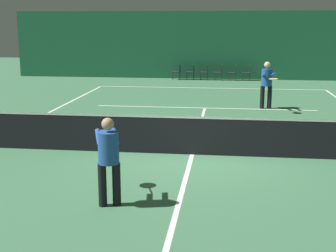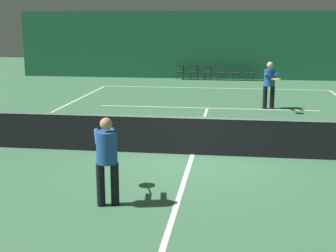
{
  "view_description": "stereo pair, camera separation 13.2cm",
  "coord_description": "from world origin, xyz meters",
  "px_view_note": "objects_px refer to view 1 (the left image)",
  "views": [
    {
      "loc": [
        0.79,
        -10.99,
        3.16
      ],
      "look_at": [
        -0.48,
        -0.92,
        0.9
      ],
      "focal_mm": 50.0,
      "sensor_mm": 36.0,
      "label": 1
    },
    {
      "loc": [
        0.92,
        -10.97,
        3.16
      ],
      "look_at": [
        -0.48,
        -0.92,
        0.9
      ],
      "focal_mm": 50.0,
      "sensor_mm": 36.0,
      "label": 2
    }
  ],
  "objects_px": {
    "player_near": "(108,154)",
    "player_far": "(267,82)",
    "tennis_net": "(192,134)",
    "courtside_chair_5": "(248,72)",
    "courtside_chair_0": "(178,71)",
    "courtside_chair_1": "(191,71)",
    "courtside_chair_3": "(219,71)",
    "courtside_chair_4": "(233,72)",
    "courtside_chair_2": "(205,71)"
  },
  "relations": [
    {
      "from": "player_near",
      "to": "courtside_chair_4",
      "type": "height_order",
      "value": "player_near"
    },
    {
      "from": "courtside_chair_0",
      "to": "courtside_chair_3",
      "type": "bearing_deg",
      "value": 90.0
    },
    {
      "from": "courtside_chair_3",
      "to": "courtside_chair_4",
      "type": "distance_m",
      "value": 0.78
    },
    {
      "from": "tennis_net",
      "to": "courtside_chair_1",
      "type": "xyz_separation_m",
      "value": [
        -1.19,
        15.23,
        -0.03
      ]
    },
    {
      "from": "player_near",
      "to": "player_far",
      "type": "bearing_deg",
      "value": -38.84
    },
    {
      "from": "courtside_chair_0",
      "to": "courtside_chair_4",
      "type": "height_order",
      "value": "same"
    },
    {
      "from": "courtside_chair_2",
      "to": "courtside_chair_5",
      "type": "distance_m",
      "value": 2.34
    },
    {
      "from": "courtside_chair_2",
      "to": "courtside_chair_5",
      "type": "relative_size",
      "value": 1.0
    },
    {
      "from": "courtside_chair_5",
      "to": "courtside_chair_3",
      "type": "bearing_deg",
      "value": -90.0
    },
    {
      "from": "courtside_chair_2",
      "to": "courtside_chair_4",
      "type": "xyz_separation_m",
      "value": [
        1.56,
        0.0,
        0.0
      ]
    },
    {
      "from": "courtside_chair_0",
      "to": "courtside_chair_1",
      "type": "relative_size",
      "value": 1.0
    },
    {
      "from": "player_far",
      "to": "courtside_chair_4",
      "type": "xyz_separation_m",
      "value": [
        -1.12,
        8.67,
        -0.53
      ]
    },
    {
      "from": "tennis_net",
      "to": "player_near",
      "type": "xyz_separation_m",
      "value": [
        -1.21,
        -3.37,
        0.41
      ]
    },
    {
      "from": "player_near",
      "to": "player_far",
      "type": "distance_m",
      "value": 10.53
    },
    {
      "from": "tennis_net",
      "to": "player_near",
      "type": "height_order",
      "value": "player_near"
    },
    {
      "from": "courtside_chair_4",
      "to": "courtside_chair_5",
      "type": "bearing_deg",
      "value": 90.0
    },
    {
      "from": "courtside_chair_1",
      "to": "courtside_chair_2",
      "type": "relative_size",
      "value": 1.0
    },
    {
      "from": "player_far",
      "to": "courtside_chair_3",
      "type": "relative_size",
      "value": 2.08
    },
    {
      "from": "player_far",
      "to": "courtside_chair_4",
      "type": "bearing_deg",
      "value": 178.94
    },
    {
      "from": "courtside_chair_0",
      "to": "courtside_chair_2",
      "type": "xyz_separation_m",
      "value": [
        1.56,
        0.0,
        0.0
      ]
    },
    {
      "from": "player_near",
      "to": "courtside_chair_1",
      "type": "height_order",
      "value": "player_near"
    },
    {
      "from": "player_far",
      "to": "tennis_net",
      "type": "bearing_deg",
      "value": -27.47
    },
    {
      "from": "tennis_net",
      "to": "courtside_chair_2",
      "type": "bearing_deg",
      "value": 91.53
    },
    {
      "from": "player_near",
      "to": "courtside_chair_0",
      "type": "relative_size",
      "value": 1.88
    },
    {
      "from": "courtside_chair_3",
      "to": "courtside_chair_1",
      "type": "bearing_deg",
      "value": -90.0
    },
    {
      "from": "courtside_chair_1",
      "to": "courtside_chair_2",
      "type": "xyz_separation_m",
      "value": [
        0.78,
        0.0,
        0.0
      ]
    },
    {
      "from": "courtside_chair_2",
      "to": "courtside_chair_4",
      "type": "height_order",
      "value": "same"
    },
    {
      "from": "player_far",
      "to": "courtside_chair_1",
      "type": "bearing_deg",
      "value": -166.65
    },
    {
      "from": "courtside_chair_0",
      "to": "player_far",
      "type": "bearing_deg",
      "value": 26.05
    },
    {
      "from": "courtside_chair_1",
      "to": "courtside_chair_3",
      "type": "bearing_deg",
      "value": 90.0
    },
    {
      "from": "player_near",
      "to": "courtside_chair_5",
      "type": "distance_m",
      "value": 18.87
    },
    {
      "from": "player_far",
      "to": "courtside_chair_5",
      "type": "bearing_deg",
      "value": 173.81
    },
    {
      "from": "player_near",
      "to": "courtside_chair_2",
      "type": "relative_size",
      "value": 1.88
    },
    {
      "from": "courtside_chair_3",
      "to": "courtside_chair_5",
      "type": "bearing_deg",
      "value": 90.0
    },
    {
      "from": "player_far",
      "to": "courtside_chair_2",
      "type": "height_order",
      "value": "player_far"
    },
    {
      "from": "player_far",
      "to": "courtside_chair_2",
      "type": "distance_m",
      "value": 9.08
    },
    {
      "from": "player_far",
      "to": "courtside_chair_4",
      "type": "distance_m",
      "value": 8.75
    },
    {
      "from": "tennis_net",
      "to": "player_far",
      "type": "height_order",
      "value": "player_far"
    },
    {
      "from": "player_far",
      "to": "courtside_chair_0",
      "type": "distance_m",
      "value": 9.66
    },
    {
      "from": "player_near",
      "to": "courtside_chair_5",
      "type": "bearing_deg",
      "value": -29.13
    },
    {
      "from": "tennis_net",
      "to": "player_far",
      "type": "relative_size",
      "value": 6.88
    },
    {
      "from": "player_far",
      "to": "courtside_chair_5",
      "type": "distance_m",
      "value": 8.69
    },
    {
      "from": "courtside_chair_2",
      "to": "courtside_chair_3",
      "type": "distance_m",
      "value": 0.78
    },
    {
      "from": "courtside_chair_0",
      "to": "courtside_chair_4",
      "type": "bearing_deg",
      "value": 90.0
    },
    {
      "from": "player_near",
      "to": "courtside_chair_0",
      "type": "bearing_deg",
      "value": -17.21
    },
    {
      "from": "courtside_chair_0",
      "to": "courtside_chair_5",
      "type": "xyz_separation_m",
      "value": [
        3.9,
        0.0,
        0.0
      ]
    },
    {
      "from": "tennis_net",
      "to": "courtside_chair_5",
      "type": "height_order",
      "value": "tennis_net"
    },
    {
      "from": "player_near",
      "to": "player_far",
      "type": "relative_size",
      "value": 0.9
    },
    {
      "from": "tennis_net",
      "to": "player_far",
      "type": "distance_m",
      "value": 6.96
    },
    {
      "from": "courtside_chair_0",
      "to": "courtside_chair_5",
      "type": "distance_m",
      "value": 3.9
    }
  ]
}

